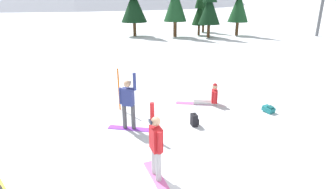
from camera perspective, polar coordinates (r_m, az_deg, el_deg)
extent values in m
cube|color=pink|center=(7.50, -2.38, -16.73)|extent=(0.65, 1.50, 0.02)
cylinder|color=#B7B7BC|center=(7.14, -1.99, -14.78)|extent=(0.15, 0.15, 0.80)
cylinder|color=#B7B7BC|center=(7.39, -2.85, -13.46)|extent=(0.15, 0.15, 0.80)
cube|color=red|center=(6.89, -2.52, -9.17)|extent=(0.33, 0.45, 0.63)
cylinder|color=red|center=(6.67, -1.77, -10.01)|extent=(0.11, 0.11, 0.58)
cylinder|color=red|center=(6.86, -3.30, -4.07)|extent=(0.11, 0.11, 0.60)
sphere|color=tan|center=(6.68, -2.58, -5.61)|extent=(0.24, 0.24, 0.24)
cube|color=black|center=(6.63, -3.73, -5.72)|extent=(0.08, 0.17, 0.08)
cube|color=#993FD8|center=(9.97, -8.01, -7.01)|extent=(1.57, 0.73, 0.02)
cylinder|color=#4C4C51|center=(9.83, -9.02, -4.55)|extent=(0.15, 0.15, 0.89)
cylinder|color=#4C4C51|center=(9.73, -7.24, -4.71)|extent=(0.15, 0.15, 0.89)
cube|color=navy|center=(9.50, -8.35, -0.49)|extent=(0.45, 0.35, 0.62)
cylinder|color=navy|center=(9.58, -9.83, -0.28)|extent=(0.11, 0.11, 0.58)
cylinder|color=navy|center=(9.24, -6.99, 2.67)|extent=(0.11, 0.11, 0.60)
sphere|color=tan|center=(9.35, -8.49, 2.22)|extent=(0.24, 0.24, 0.24)
cube|color=black|center=(9.47, -8.22, 2.52)|extent=(0.17, 0.09, 0.08)
cube|color=#B7B7BC|center=(12.20, 9.55, -1.80)|extent=(0.35, 0.41, 0.10)
cylinder|color=#B7B7BC|center=(12.07, 7.21, -1.79)|extent=(0.81, 0.31, 0.14)
cylinder|color=#B7B7BC|center=(12.26, 7.19, -1.45)|extent=(0.81, 0.31, 0.14)
cube|color=pink|center=(12.18, 5.31, -1.83)|extent=(1.57, 0.60, 0.02)
cube|color=red|center=(12.08, 9.63, -0.35)|extent=(0.32, 0.44, 0.56)
cylinder|color=red|center=(11.83, 9.72, -0.69)|extent=(0.11, 0.11, 0.52)
cylinder|color=red|center=(12.32, 9.56, 0.15)|extent=(0.11, 0.11, 0.52)
sphere|color=tan|center=(11.94, 9.75, 1.63)|extent=(0.24, 0.24, 0.24)
sphere|color=red|center=(11.93, 9.77, 1.86)|extent=(0.20, 0.20, 0.20)
cube|color=#1E7A7F|center=(11.93, 20.19, -2.89)|extent=(0.49, 0.56, 0.26)
cube|color=#165B5F|center=(11.84, 20.56, -2.48)|extent=(0.29, 0.28, 0.09)
cylinder|color=black|center=(12.05, 19.33, -2.40)|extent=(0.09, 0.11, 0.02)
cube|color=black|center=(10.08, 5.44, -5.29)|extent=(0.24, 0.34, 0.44)
cube|color=black|center=(10.15, 6.13, -5.55)|extent=(0.09, 0.23, 0.20)
cylinder|color=black|center=(9.98, 5.48, -4.04)|extent=(0.04, 0.12, 0.02)
cylinder|color=orange|center=(11.37, -10.19, 1.01)|extent=(0.06, 0.06, 1.76)
cylinder|color=#472D19|center=(32.57, 8.41, 12.95)|extent=(0.34, 0.34, 1.51)
cone|color=black|center=(32.39, 8.63, 17.09)|extent=(2.48, 2.48, 3.20)
cylinder|color=#472D19|center=(35.11, 14.14, 13.14)|extent=(0.36, 0.36, 1.60)
cone|color=#194723|center=(34.94, 14.50, 17.22)|extent=(2.42, 2.42, 3.41)
cylinder|color=#472D19|center=(32.88, 1.47, 13.45)|extent=(0.40, 0.40, 1.78)
cone|color=#194723|center=(32.70, 1.51, 18.29)|extent=(2.64, 2.64, 3.78)
cylinder|color=#472D19|center=(37.75, 7.31, 13.75)|extent=(0.30, 0.30, 1.31)
cone|color=#194723|center=(37.60, 7.45, 16.84)|extent=(2.06, 2.06, 2.78)
cylinder|color=#472D19|center=(34.55, 6.42, 13.18)|extent=(0.28, 0.28, 1.23)
cone|color=#143819|center=(34.39, 6.55, 16.35)|extent=(1.82, 1.82, 2.61)
cylinder|color=#472D19|center=(33.76, -6.95, 13.35)|extent=(0.37, 0.37, 1.63)
cone|color=black|center=(33.58, -7.13, 17.67)|extent=(3.05, 3.05, 3.47)
cylinder|color=#595B60|center=(37.71, 29.56, 16.78)|extent=(0.36, 0.36, 8.26)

